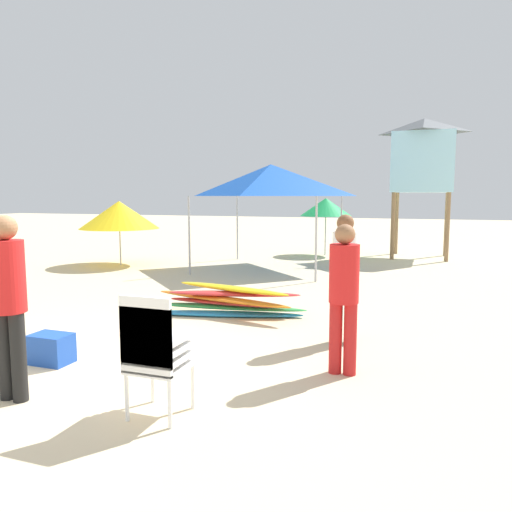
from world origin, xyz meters
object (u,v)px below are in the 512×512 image
stacked_plastic_chairs (154,346)px  lifeguard_near_right (344,270)px  popup_canopy (271,180)px  cooler_box (51,349)px  lifeguard_tower (423,156)px  beach_umbrella_left (119,215)px  surfboard_pile (227,301)px  beach_umbrella_mid (326,207)px  lifeguard_near_left (344,289)px  lifeguard_near_center (8,295)px

stacked_plastic_chairs → lifeguard_near_right: lifeguard_near_right is taller
popup_canopy → cooler_box: 8.31m
lifeguard_tower → beach_umbrella_left: (-7.86, -4.67, -1.76)m
surfboard_pile → lifeguard_near_right: lifeguard_near_right is taller
surfboard_pile → cooler_box: surfboard_pile is taller
lifeguard_tower → beach_umbrella_mid: bearing=-173.9°
lifeguard_tower → beach_umbrella_mid: size_ratio=2.30×
stacked_plastic_chairs → lifeguard_near_right: (1.15, 2.82, 0.33)m
lifeguard_near_left → stacked_plastic_chairs: bearing=-128.9°
popup_canopy → cooler_box: size_ratio=7.00×
beach_umbrella_mid → cooler_box: size_ratio=4.06×
lifeguard_near_right → beach_umbrella_left: beach_umbrella_left is taller
stacked_plastic_chairs → lifeguard_near_left: bearing=51.1°
beach_umbrella_left → popup_canopy: bearing=10.0°
surfboard_pile → beach_umbrella_mid: bearing=91.5°
cooler_box → lifeguard_near_left: bearing=13.8°
lifeguard_near_center → beach_umbrella_left: 9.41m
lifeguard_tower → cooler_box: bearing=-107.4°
surfboard_pile → lifeguard_near_right: bearing=-23.5°
beach_umbrella_left → beach_umbrella_mid: beach_umbrella_mid is taller
popup_canopy → surfboard_pile: bearing=-79.7°
beach_umbrella_left → beach_umbrella_mid: 6.56m
beach_umbrella_left → cooler_box: beach_umbrella_left is taller
surfboard_pile → lifeguard_tower: size_ratio=0.62×
lifeguard_near_center → lifeguard_near_right: bearing=47.9°
stacked_plastic_chairs → surfboard_pile: bearing=103.5°
lifeguard_tower → surfboard_pile: bearing=-106.7°
surfboard_pile → popup_canopy: 5.67m
lifeguard_near_center → beach_umbrella_mid: size_ratio=0.94×
lifeguard_near_right → beach_umbrella_left: (-7.18, 5.32, 0.44)m
lifeguard_near_right → popup_canopy: 6.89m
lifeguard_tower → beach_umbrella_mid: lifeguard_tower is taller
surfboard_pile → lifeguard_near_left: bearing=-42.5°
beach_umbrella_left → cooler_box: (4.12, -7.28, -1.24)m
stacked_plastic_chairs → beach_umbrella_left: size_ratio=0.51×
lifeguard_tower → cooler_box: lifeguard_tower is taller
surfboard_pile → beach_umbrella_mid: 8.89m
lifeguard_near_right → beach_umbrella_left: size_ratio=0.77×
stacked_plastic_chairs → lifeguard_near_center: 1.54m
stacked_plastic_chairs → lifeguard_near_left: lifeguard_near_left is taller
lifeguard_near_right → lifeguard_near_left: bearing=-80.6°
surfboard_pile → lifeguard_near_center: size_ratio=1.51×
lifeguard_near_left → cooler_box: lifeguard_near_left is taller
cooler_box → lifeguard_near_center: bearing=-66.4°
lifeguard_near_right → popup_canopy: popup_canopy is taller
lifeguard_near_center → cooler_box: (-0.42, 0.96, -0.85)m
lifeguard_tower → beach_umbrella_left: 9.31m
lifeguard_near_right → lifeguard_tower: 10.25m
lifeguard_tower → stacked_plastic_chairs: bearing=-98.2°
beach_umbrella_mid → lifeguard_near_left: bearing=-77.2°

